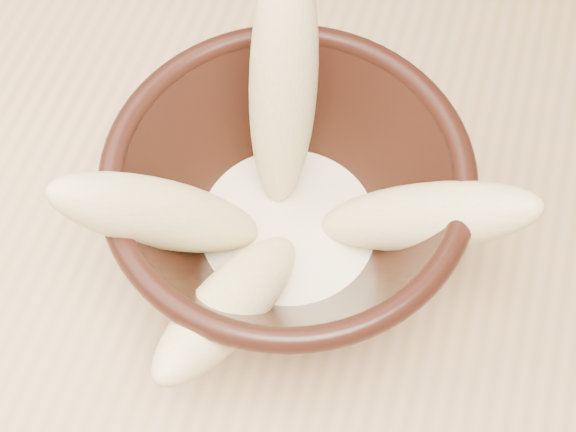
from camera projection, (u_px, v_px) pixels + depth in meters
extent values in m
cylinder|color=black|center=(288.00, 252.00, 0.48)|extent=(0.08, 0.08, 0.01)
cylinder|color=black|center=(288.00, 237.00, 0.46)|extent=(0.08, 0.08, 0.01)
torus|color=black|center=(288.00, 172.00, 0.40)|extent=(0.19, 0.19, 0.01)
cylinder|color=beige|center=(288.00, 230.00, 0.45)|extent=(0.11, 0.11, 0.01)
ellipsoid|color=#CFBA7A|center=(283.00, 87.00, 0.41)|extent=(0.05, 0.09, 0.16)
ellipsoid|color=#CFBA7A|center=(164.00, 214.00, 0.40)|extent=(0.12, 0.10, 0.12)
ellipsoid|color=#CFBA7A|center=(423.00, 217.00, 0.41)|extent=(0.12, 0.04, 0.11)
ellipsoid|color=#CFBA7A|center=(230.00, 304.00, 0.40)|extent=(0.07, 0.13, 0.09)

